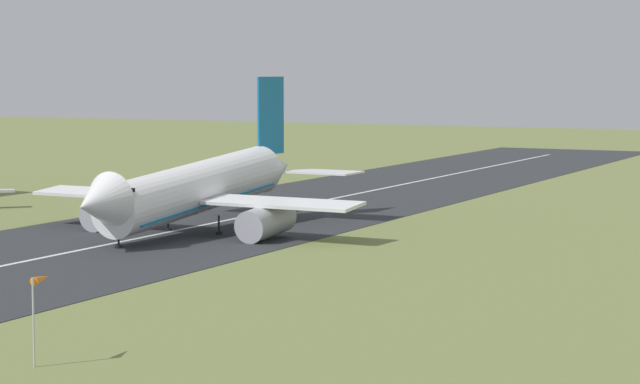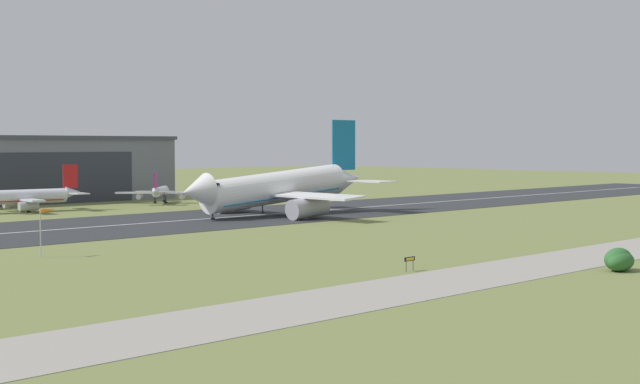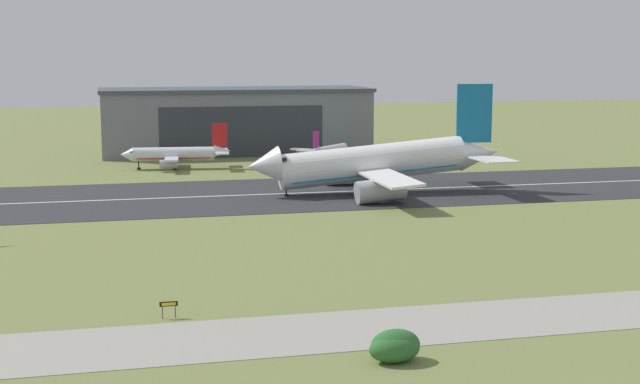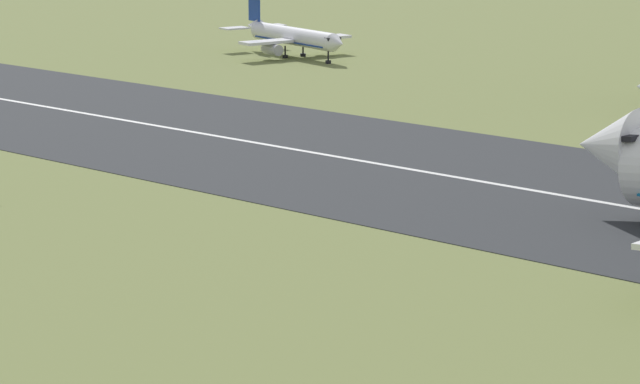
{
  "view_description": "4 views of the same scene",
  "coord_description": "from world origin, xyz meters",
  "px_view_note": "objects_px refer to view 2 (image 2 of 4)",
  "views": [
    {
      "loc": [
        -95.92,
        16.75,
        20.47
      ],
      "look_at": [
        2.55,
        67.05,
        9.74
      ],
      "focal_mm": 70.0,
      "sensor_mm": 36.0,
      "label": 1
    },
    {
      "loc": [
        -82.8,
        -32.81,
        14.51
      ],
      "look_at": [
        8.35,
        60.51,
        7.48
      ],
      "focal_mm": 50.0,
      "sensor_mm": 36.0,
      "label": 2
    },
    {
      "loc": [
        -10.16,
        -51.33,
        24.97
      ],
      "look_at": [
        16.73,
        59.97,
        7.33
      ],
      "focal_mm": 50.0,
      "sensor_mm": 36.0,
      "label": 3
    },
    {
      "loc": [
        81.44,
        -3.81,
        28.5
      ],
      "look_at": [
        15.47,
        68.72,
        7.06
      ],
      "focal_mm": 85.0,
      "sensor_mm": 36.0,
      "label": 4
    }
  ],
  "objects_px": {
    "airplane_parked_west": "(160,192)",
    "runway_sign": "(410,260)",
    "airplane_landing": "(277,189)",
    "shrub_clump": "(619,260)",
    "windsock_pole": "(47,213)",
    "airplane_parked_east": "(26,197)"
  },
  "relations": [
    {
      "from": "airplane_parked_west",
      "to": "runway_sign",
      "type": "distance_m",
      "value": 126.31
    },
    {
      "from": "airplane_landing",
      "to": "airplane_parked_west",
      "type": "height_order",
      "value": "airplane_landing"
    },
    {
      "from": "shrub_clump",
      "to": "windsock_pole",
      "type": "xyz_separation_m",
      "value": [
        -40.54,
        57.7,
        4.4
      ]
    },
    {
      "from": "airplane_landing",
      "to": "airplane_parked_east",
      "type": "distance_m",
      "value": 54.62
    },
    {
      "from": "airplane_landing",
      "to": "windsock_pole",
      "type": "bearing_deg",
      "value": -155.95
    },
    {
      "from": "airplane_parked_west",
      "to": "windsock_pole",
      "type": "relative_size",
      "value": 2.84
    },
    {
      "from": "windsock_pole",
      "to": "airplane_parked_east",
      "type": "bearing_deg",
      "value": 65.78
    },
    {
      "from": "airplane_parked_west",
      "to": "airplane_parked_east",
      "type": "relative_size",
      "value": 0.74
    },
    {
      "from": "airplane_parked_west",
      "to": "runway_sign",
      "type": "height_order",
      "value": "airplane_parked_west"
    },
    {
      "from": "airplane_landing",
      "to": "shrub_clump",
      "type": "height_order",
      "value": "airplane_landing"
    },
    {
      "from": "airplane_parked_west",
      "to": "runway_sign",
      "type": "xyz_separation_m",
      "value": [
        -45.93,
        -117.65,
        -1.6
      ]
    },
    {
      "from": "airplane_parked_west",
      "to": "windsock_pole",
      "type": "bearing_deg",
      "value": -132.09
    },
    {
      "from": "airplane_parked_east",
      "to": "shrub_clump",
      "type": "distance_m",
      "value": 130.98
    },
    {
      "from": "airplane_parked_east",
      "to": "shrub_clump",
      "type": "relative_size",
      "value": 5.45
    },
    {
      "from": "windsock_pole",
      "to": "airplane_landing",
      "type": "bearing_deg",
      "value": 24.05
    },
    {
      "from": "airplane_parked_east",
      "to": "windsock_pole",
      "type": "xyz_separation_m",
      "value": [
        -32.85,
        -73.04,
        2.41
      ]
    },
    {
      "from": "airplane_landing",
      "to": "runway_sign",
      "type": "xyz_separation_m",
      "value": [
        -41.96,
        -70.14,
        -4.18
      ]
    },
    {
      "from": "airplane_landing",
      "to": "airplane_parked_east",
      "type": "height_order",
      "value": "airplane_landing"
    },
    {
      "from": "windsock_pole",
      "to": "runway_sign",
      "type": "distance_m",
      "value": 47.37
    },
    {
      "from": "windsock_pole",
      "to": "runway_sign",
      "type": "xyz_separation_m",
      "value": [
        23.3,
        -41.01,
        -4.39
      ]
    },
    {
      "from": "airplane_parked_east",
      "to": "shrub_clump",
      "type": "xyz_separation_m",
      "value": [
        7.69,
        -130.74,
        -1.99
      ]
    },
    {
      "from": "airplane_parked_east",
      "to": "windsock_pole",
      "type": "bearing_deg",
      "value": -114.22
    }
  ]
}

